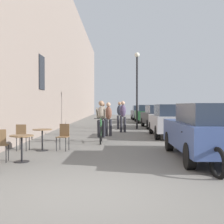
{
  "coord_description": "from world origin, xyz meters",
  "views": [
    {
      "loc": [
        0.5,
        -5.23,
        1.53
      ],
      "look_at": [
        0.3,
        12.34,
        1.13
      ],
      "focal_mm": 48.86,
      "sensor_mm": 36.0,
      "label": 1
    }
  ],
  "objects_px": {
    "cafe_table_mid": "(42,135)",
    "pedestrian_near": "(108,117)",
    "cafe_table_near": "(22,143)",
    "cafe_chair_near_toward_street": "(0,143)",
    "pedestrian_far": "(120,114)",
    "street_lamp": "(137,80)",
    "parked_car_fifth": "(140,112)",
    "pedestrian_mid": "(123,115)",
    "pedestrian_furthest": "(103,113)",
    "parked_car_third": "(158,116)",
    "parked_motorcycle": "(204,153)",
    "cyclist_on_bicycle": "(101,123)",
    "cafe_chair_mid_toward_wall": "(63,135)",
    "parked_car_second": "(171,120)",
    "cafe_chair_mid_toward_street": "(22,135)",
    "parked_car_nearest": "(209,130)",
    "parked_car_fourth": "(146,113)"
  },
  "relations": [
    {
      "from": "street_lamp",
      "to": "parked_car_third",
      "type": "distance_m",
      "value": 2.9
    },
    {
      "from": "parked_car_nearest",
      "to": "parked_motorcycle",
      "type": "relative_size",
      "value": 2.08
    },
    {
      "from": "pedestrian_mid",
      "to": "parked_car_fifth",
      "type": "distance_m",
      "value": 14.86
    },
    {
      "from": "pedestrian_furthest",
      "to": "pedestrian_near",
      "type": "bearing_deg",
      "value": -85.53
    },
    {
      "from": "parked_car_fifth",
      "to": "street_lamp",
      "type": "bearing_deg",
      "value": -95.55
    },
    {
      "from": "cafe_chair_mid_toward_street",
      "to": "pedestrian_furthest",
      "type": "height_order",
      "value": "pedestrian_furthest"
    },
    {
      "from": "pedestrian_furthest",
      "to": "parked_car_nearest",
      "type": "height_order",
      "value": "pedestrian_furthest"
    },
    {
      "from": "pedestrian_furthest",
      "to": "parked_motorcycle",
      "type": "distance_m",
      "value": 14.96
    },
    {
      "from": "cafe_chair_mid_toward_wall",
      "to": "parked_car_second",
      "type": "distance_m",
      "value": 6.32
    },
    {
      "from": "pedestrian_near",
      "to": "parked_motorcycle",
      "type": "distance_m",
      "value": 8.41
    },
    {
      "from": "cafe_chair_mid_toward_street",
      "to": "parked_car_nearest",
      "type": "xyz_separation_m",
      "value": [
        5.72,
        -1.54,
        0.3
      ]
    },
    {
      "from": "pedestrian_near",
      "to": "parked_car_third",
      "type": "bearing_deg",
      "value": 59.09
    },
    {
      "from": "cafe_table_near",
      "to": "cafe_table_mid",
      "type": "relative_size",
      "value": 1.0
    },
    {
      "from": "cafe_table_mid",
      "to": "pedestrian_near",
      "type": "relative_size",
      "value": 0.43
    },
    {
      "from": "cafe_chair_mid_toward_street",
      "to": "parked_motorcycle",
      "type": "relative_size",
      "value": 0.42
    },
    {
      "from": "pedestrian_near",
      "to": "pedestrian_far",
      "type": "bearing_deg",
      "value": 82.01
    },
    {
      "from": "parked_car_second",
      "to": "cafe_table_mid",
      "type": "bearing_deg",
      "value": -138.65
    },
    {
      "from": "parked_car_third",
      "to": "parked_motorcycle",
      "type": "distance_m",
      "value": 13.4
    },
    {
      "from": "parked_car_third",
      "to": "parked_car_fifth",
      "type": "relative_size",
      "value": 1.03
    },
    {
      "from": "parked_car_fifth",
      "to": "parked_car_nearest",
      "type": "bearing_deg",
      "value": -89.91
    },
    {
      "from": "cafe_table_mid",
      "to": "cyclist_on_bicycle",
      "type": "distance_m",
      "value": 2.99
    },
    {
      "from": "cafe_chair_near_toward_street",
      "to": "pedestrian_near",
      "type": "xyz_separation_m",
      "value": [
        2.71,
        7.1,
        0.42
      ]
    },
    {
      "from": "cafe_chair_near_toward_street",
      "to": "parked_car_nearest",
      "type": "height_order",
      "value": "parked_car_nearest"
    },
    {
      "from": "cafe_chair_near_toward_street",
      "to": "pedestrian_near",
      "type": "bearing_deg",
      "value": 69.09
    },
    {
      "from": "pedestrian_near",
      "to": "parked_car_second",
      "type": "bearing_deg",
      "value": -7.98
    },
    {
      "from": "cafe_table_near",
      "to": "cafe_chair_near_toward_street",
      "type": "height_order",
      "value": "cafe_chair_near_toward_street"
    },
    {
      "from": "pedestrian_mid",
      "to": "parked_car_fourth",
      "type": "distance_m",
      "value": 9.7
    },
    {
      "from": "parked_motorcycle",
      "to": "parked_car_third",
      "type": "bearing_deg",
      "value": 86.66
    },
    {
      "from": "cafe_table_mid",
      "to": "pedestrian_furthest",
      "type": "height_order",
      "value": "pedestrian_furthest"
    },
    {
      "from": "parked_car_nearest",
      "to": "parked_car_second",
      "type": "xyz_separation_m",
      "value": [
        0.09,
        6.16,
        -0.01
      ]
    },
    {
      "from": "cyclist_on_bicycle",
      "to": "pedestrian_near",
      "type": "distance_m",
      "value": 2.67
    },
    {
      "from": "cafe_chair_mid_toward_street",
      "to": "pedestrian_far",
      "type": "relative_size",
      "value": 0.51
    },
    {
      "from": "cafe_table_near",
      "to": "pedestrian_far",
      "type": "bearing_deg",
      "value": 76.31
    },
    {
      "from": "cafe_chair_mid_toward_wall",
      "to": "cafe_table_near",
      "type": "bearing_deg",
      "value": -109.66
    },
    {
      "from": "pedestrian_near",
      "to": "pedestrian_furthest",
      "type": "bearing_deg",
      "value": 94.47
    },
    {
      "from": "cafe_chair_mid_toward_wall",
      "to": "parked_motorcycle",
      "type": "xyz_separation_m",
      "value": [
        3.81,
        -3.15,
        -0.11
      ]
    },
    {
      "from": "pedestrian_far",
      "to": "street_lamp",
      "type": "xyz_separation_m",
      "value": [
        1.11,
        -0.04,
        2.12
      ]
    },
    {
      "from": "pedestrian_furthest",
      "to": "parked_car_nearest",
      "type": "bearing_deg",
      "value": -75.24
    },
    {
      "from": "street_lamp",
      "to": "parked_car_fifth",
      "type": "relative_size",
      "value": 1.16
    },
    {
      "from": "cafe_table_mid",
      "to": "street_lamp",
      "type": "distance_m",
      "value": 10.42
    },
    {
      "from": "street_lamp",
      "to": "cafe_table_near",
      "type": "bearing_deg",
      "value": -108.89
    },
    {
      "from": "cafe_chair_mid_toward_street",
      "to": "street_lamp",
      "type": "distance_m",
      "value": 10.74
    },
    {
      "from": "pedestrian_mid",
      "to": "cafe_table_near",
      "type": "bearing_deg",
      "value": -108.05
    },
    {
      "from": "cafe_table_near",
      "to": "parked_car_fifth",
      "type": "bearing_deg",
      "value": 77.88
    },
    {
      "from": "cafe_chair_mid_toward_street",
      "to": "cyclist_on_bicycle",
      "type": "xyz_separation_m",
      "value": [
        2.52,
        2.39,
        0.29
      ]
    },
    {
      "from": "cafe_chair_near_toward_street",
      "to": "pedestrian_mid",
      "type": "distance_m",
      "value": 9.74
    },
    {
      "from": "pedestrian_near",
      "to": "parked_car_nearest",
      "type": "xyz_separation_m",
      "value": [
        2.96,
        -6.59,
        -0.12
      ]
    },
    {
      "from": "pedestrian_furthest",
      "to": "parked_car_second",
      "type": "xyz_separation_m",
      "value": [
        3.57,
        -7.05,
        -0.14
      ]
    },
    {
      "from": "cafe_chair_mid_toward_wall",
      "to": "pedestrian_near",
      "type": "height_order",
      "value": "pedestrian_near"
    },
    {
      "from": "pedestrian_mid",
      "to": "parked_motorcycle",
      "type": "bearing_deg",
      "value": -80.74
    }
  ]
}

